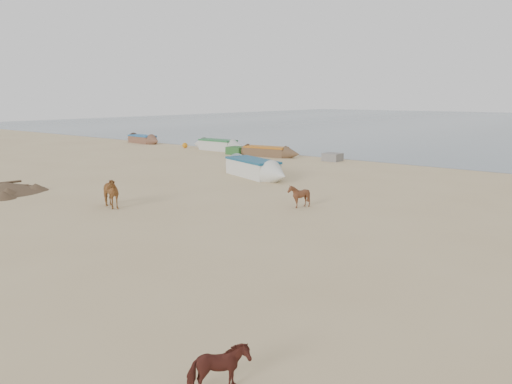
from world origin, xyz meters
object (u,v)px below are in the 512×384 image
(calf_front, at_px, (299,196))
(calf_right, at_px, (220,370))
(near_canoe, at_px, (253,168))
(cow_adult, at_px, (108,192))

(calf_front, bearing_deg, calf_right, 0.01)
(calf_right, height_order, near_canoe, near_canoe)
(cow_adult, xyz_separation_m, calf_right, (12.61, -6.89, -0.24))
(calf_front, bearing_deg, near_canoe, -156.33)
(near_canoe, bearing_deg, cow_adult, -67.05)
(calf_front, xyz_separation_m, near_canoe, (-6.67, 5.20, 0.01))
(cow_adult, bearing_deg, calf_front, -38.55)
(calf_right, bearing_deg, calf_front, 37.74)
(calf_right, bearing_deg, near_canoe, 46.83)
(cow_adult, bearing_deg, near_canoe, 15.46)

